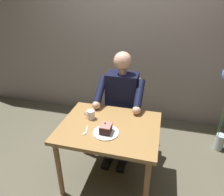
{
  "coord_description": "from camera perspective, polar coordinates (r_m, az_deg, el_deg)",
  "views": [
    {
      "loc": [
        -0.43,
        1.57,
        1.83
      ],
      "look_at": [
        -0.0,
        -0.1,
        0.95
      ],
      "focal_mm": 32.81,
      "sensor_mm": 36.0,
      "label": 1
    }
  ],
  "objects": [
    {
      "name": "cafe_rear_panel",
      "position": [
        3.08,
        6.81,
        20.66
      ],
      "size": [
        6.4,
        0.12,
        3.0
      ],
      "primitive_type": "cube",
      "color": "gray",
      "rests_on": "ground"
    },
    {
      "name": "ground_plane",
      "position": [
        2.45,
        -0.64,
        -21.39
      ],
      "size": [
        14.0,
        14.0,
        0.0
      ],
      "primitive_type": "plane",
      "color": "brown"
    },
    {
      "name": "chair",
      "position": [
        2.63,
        3.08,
        -3.33
      ],
      "size": [
        0.42,
        0.42,
        0.91
      ],
      "color": "olive",
      "rests_on": "ground"
    },
    {
      "name": "dessert_spoon",
      "position": [
        1.91,
        -7.44,
        -9.28
      ],
      "size": [
        0.04,
        0.14,
        0.01
      ],
      "color": "silver",
      "rests_on": "dining_table"
    },
    {
      "name": "coffee_cup",
      "position": [
        2.07,
        -5.96,
        -4.59
      ],
      "size": [
        0.11,
        0.08,
        0.09
      ],
      "color": "silver",
      "rests_on": "dining_table"
    },
    {
      "name": "dessert_plate",
      "position": [
        1.88,
        -1.65,
        -9.6
      ],
      "size": [
        0.24,
        0.24,
        0.01
      ],
      "primitive_type": "cylinder",
      "color": "white",
      "rests_on": "dining_table"
    },
    {
      "name": "dining_table",
      "position": [
        2.03,
        -0.73,
        -9.83
      ],
      "size": [
        0.95,
        0.75,
        0.7
      ],
      "color": "olive",
      "rests_on": "ground"
    },
    {
      "name": "seated_person",
      "position": [
        2.41,
        2.35,
        -1.94
      ],
      "size": [
        0.53,
        0.58,
        1.28
      ],
      "color": "black",
      "rests_on": "ground"
    },
    {
      "name": "cake_slice",
      "position": [
        1.86,
        -1.67,
        -8.47
      ],
      "size": [
        0.1,
        0.12,
        0.1
      ],
      "color": "#321C18",
      "rests_on": "dessert_plate"
    }
  ]
}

